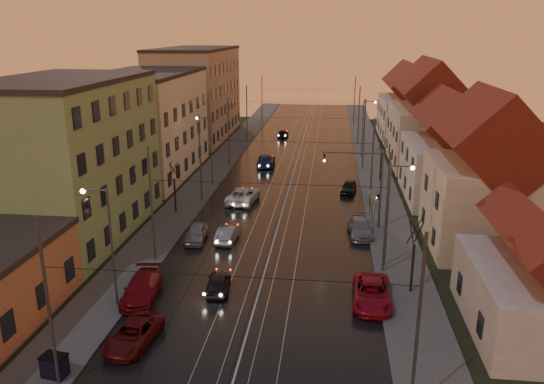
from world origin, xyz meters
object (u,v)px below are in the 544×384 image
(parked_left_1, at_px, (133,334))
(dumpster, at_px, (55,366))
(driving_car_2, at_px, (243,195))
(driving_car_3, at_px, (266,160))
(parked_right_1, at_px, (360,228))
(parked_right_2, at_px, (349,187))
(parked_left_3, at_px, (196,233))
(parked_right_0, at_px, (372,293))
(traffic_light_mast, at_px, (370,179))
(street_lamp_0, at_px, (106,235))
(street_lamp_2, at_px, (209,143))
(driving_car_1, at_px, (228,233))
(street_lamp_3, at_px, (365,123))
(parked_left_2, at_px, (141,288))
(street_lamp_1, at_px, (392,205))
(driving_car_4, at_px, (283,133))
(driving_car_0, at_px, (218,282))

(parked_left_1, height_order, dumpster, parked_left_1)
(driving_car_2, xyz_separation_m, driving_car_3, (0.45, 15.44, 0.01))
(parked_right_1, xyz_separation_m, parked_right_2, (-0.68, 12.56, -0.03))
(parked_left_3, bearing_deg, parked_right_0, -37.43)
(traffic_light_mast, xyz_separation_m, dumpster, (-17.05, -23.45, -3.90))
(street_lamp_0, relative_size, driving_car_2, 1.42)
(parked_left_3, bearing_deg, driving_car_3, 80.00)
(parked_right_0, bearing_deg, driving_car_3, 109.75)
(street_lamp_2, distance_m, dumpster, 35.70)
(street_lamp_0, distance_m, parked_right_2, 31.38)
(driving_car_1, bearing_deg, street_lamp_0, 68.53)
(street_lamp_3, xyz_separation_m, parked_left_2, (-16.70, -42.80, -4.16))
(parked_left_3, bearing_deg, street_lamp_0, -106.92)
(street_lamp_2, relative_size, driving_car_3, 1.48)
(parked_right_1, height_order, dumpster, parked_right_1)
(street_lamp_0, distance_m, parked_right_0, 17.24)
(parked_left_3, bearing_deg, parked_left_1, -92.98)
(traffic_light_mast, bearing_deg, driving_car_1, -160.09)
(street_lamp_0, xyz_separation_m, street_lamp_1, (18.21, 8.00, 0.00))
(parked_right_1, bearing_deg, parked_left_3, -172.88)
(street_lamp_2, distance_m, parked_left_2, 27.16)
(street_lamp_3, bearing_deg, street_lamp_0, -112.48)
(driving_car_1, bearing_deg, parked_left_1, 84.21)
(driving_car_2, height_order, parked_left_2, driving_car_2)
(parked_left_1, bearing_deg, traffic_light_mast, 61.71)
(driving_car_1, height_order, dumpster, driving_car_1)
(street_lamp_0, distance_m, street_lamp_3, 47.62)
(driving_car_4, height_order, parked_left_3, parked_left_3)
(driving_car_3, distance_m, driving_car_4, 19.53)
(traffic_light_mast, height_order, driving_car_2, traffic_light_mast)
(traffic_light_mast, relative_size, parked_right_2, 1.89)
(driving_car_3, bearing_deg, parked_left_1, 83.56)
(driving_car_1, distance_m, parked_right_0, 14.76)
(street_lamp_2, xyz_separation_m, driving_car_0, (6.32, -25.22, -4.25))
(street_lamp_1, relative_size, parked_right_0, 1.52)
(parked_left_3, xyz_separation_m, parked_right_1, (13.79, 2.84, 0.00))
(parked_left_2, xyz_separation_m, parked_left_3, (1.09, 10.23, -0.05))
(driving_car_2, distance_m, parked_left_3, 10.96)
(street_lamp_0, distance_m, traffic_light_mast, 23.42)
(street_lamp_3, height_order, driving_car_4, street_lamp_3)
(street_lamp_3, height_order, parked_left_2, street_lamp_3)
(street_lamp_3, distance_m, driving_car_1, 35.05)
(parked_right_0, bearing_deg, street_lamp_3, 89.79)
(driving_car_3, relative_size, dumpster, 4.52)
(parked_left_2, bearing_deg, parked_right_2, 54.72)
(street_lamp_2, bearing_deg, street_lamp_1, -47.68)
(driving_car_1, relative_size, parked_left_1, 0.90)
(street_lamp_2, relative_size, traffic_light_mast, 1.11)
(street_lamp_3, distance_m, traffic_light_mast, 28.03)
(parked_left_2, bearing_deg, driving_car_2, 74.68)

